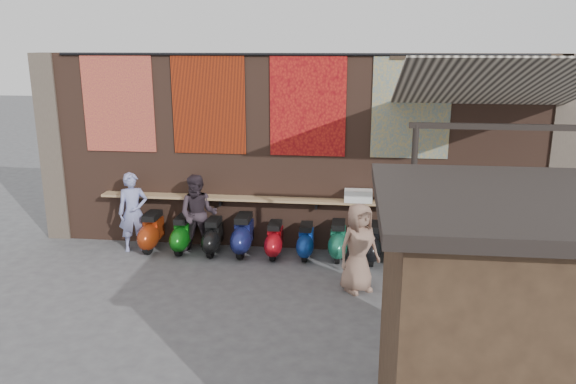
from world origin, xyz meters
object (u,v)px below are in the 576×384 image
object	(u,v)px
diner_left	(133,212)
scooter_stool_6	(338,241)
scooter_stool_4	(275,240)
scooter_stool_5	(306,241)
diner_right	(198,215)
shopper_tan	(359,248)
scooter_stool_1	(182,235)
shelf_box	(358,196)
scooter_stool_0	(152,232)
scooter_stool_9	(439,248)
scooter_stool_7	(371,243)
market_stall	(536,363)
scooter_stool_2	(213,237)
scooter_stool_8	(406,242)
scooter_stool_3	(243,235)
shopper_navy	(544,266)

from	to	relation	value
diner_left	scooter_stool_6	bearing A→B (deg)	-23.79
scooter_stool_4	scooter_stool_5	distance (m)	0.63
diner_right	shopper_tan	world-z (taller)	diner_right
scooter_stool_1	diner_left	distance (m)	1.11
shelf_box	scooter_stool_4	world-z (taller)	shelf_box
scooter_stool_5	diner_left	distance (m)	3.61
scooter_stool_0	scooter_stool_9	distance (m)	5.82
scooter_stool_7	market_stall	size ratio (longest dim) A/B	0.28
scooter_stool_7	market_stall	world-z (taller)	market_stall
scooter_stool_2	scooter_stool_9	bearing A→B (deg)	-0.60
scooter_stool_0	scooter_stool_9	size ratio (longest dim) A/B	1.12
scooter_stool_9	diner_right	distance (m)	4.82
scooter_stool_6	scooter_stool_9	bearing A→B (deg)	-2.12
scooter_stool_5	diner_right	size ratio (longest dim) A/B	0.44
scooter_stool_0	scooter_stool_8	world-z (taller)	scooter_stool_8
scooter_stool_3	shopper_tan	bearing A→B (deg)	-32.33
diner_right	shopper_navy	world-z (taller)	shopper_navy
scooter_stool_3	shopper_navy	distance (m)	5.60
scooter_stool_7	scooter_stool_9	size ratio (longest dim) A/B	1.09
scooter_stool_9	shopper_tan	bearing A→B (deg)	-138.39
scooter_stool_3	market_stall	size ratio (longest dim) A/B	0.30
scooter_stool_0	diner_right	size ratio (longest dim) A/B	0.50
scooter_stool_3	shelf_box	bearing A→B (deg)	6.42
diner_left	scooter_stool_5	bearing A→B (deg)	-24.11
scooter_stool_2	scooter_stool_4	bearing A→B (deg)	-1.03
shelf_box	scooter_stool_6	xyz separation A→B (m)	(-0.37, -0.27, -0.87)
shelf_box	market_stall	world-z (taller)	market_stall
shelf_box	shopper_tan	world-z (taller)	shopper_tan
scooter_stool_1	scooter_stool_5	bearing A→B (deg)	-0.51
scooter_stool_0	shopper_tan	xyz separation A→B (m)	(4.26, -1.48, 0.40)
scooter_stool_1	scooter_stool_7	distance (m)	3.85
shelf_box	scooter_stool_4	bearing A→B (deg)	-168.89
scooter_stool_4	shopper_tan	world-z (taller)	shopper_tan
scooter_stool_1	shopper_tan	bearing A→B (deg)	-22.04
diner_right	scooter_stool_0	bearing A→B (deg)	175.54
market_stall	scooter_stool_2	bearing A→B (deg)	126.87
scooter_stool_8	shopper_navy	world-z (taller)	shopper_navy
scooter_stool_0	scooter_stool_5	xyz separation A→B (m)	(3.22, -0.05, -0.05)
scooter_stool_2	scooter_stool_7	xyz separation A→B (m)	(3.20, -0.05, 0.02)
scooter_stool_5	scooter_stool_6	bearing A→B (deg)	2.15
shelf_box	scooter_stool_4	size ratio (longest dim) A/B	0.75
shelf_box	diner_right	xyz separation A→B (m)	(-3.21, -0.30, -0.42)
scooter_stool_7	scooter_stool_2	bearing A→B (deg)	179.12
shopper_tan	market_stall	size ratio (longest dim) A/B	0.55
scooter_stool_1	market_stall	world-z (taller)	market_stall
scooter_stool_0	scooter_stool_5	size ratio (longest dim) A/B	1.14
scooter_stool_1	market_stall	distance (m)	7.92
scooter_stool_9	scooter_stool_5	bearing A→B (deg)	178.93
shelf_box	scooter_stool_2	world-z (taller)	shelf_box
diner_right	shelf_box	bearing A→B (deg)	3.60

